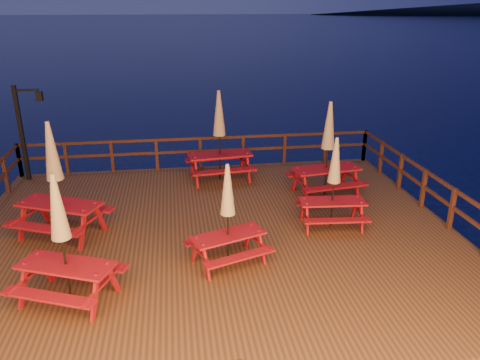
{
  "coord_description": "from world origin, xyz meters",
  "views": [
    {
      "loc": [
        -0.84,
        -10.36,
        5.72
      ],
      "look_at": [
        0.75,
        0.6,
        1.51
      ],
      "focal_mm": 35.0,
      "sensor_mm": 36.0,
      "label": 1
    }
  ],
  "objects": [
    {
      "name": "ground",
      "position": [
        0.0,
        0.0,
        0.0
      ],
      "size": [
        500.0,
        500.0,
        0.0
      ],
      "primitive_type": "plane",
      "color": "black",
      "rests_on": "ground"
    },
    {
      "name": "deck",
      "position": [
        0.0,
        0.0,
        0.2
      ],
      "size": [
        12.0,
        10.0,
        0.4
      ],
      "primitive_type": "cube",
      "color": "#452F16",
      "rests_on": "ground"
    },
    {
      "name": "deck_piles",
      "position": [
        0.0,
        0.0,
        -0.3
      ],
      "size": [
        11.44,
        9.44,
        1.4
      ],
      "color": "#3A1B12",
      "rests_on": "ground"
    },
    {
      "name": "railing",
      "position": [
        0.0,
        1.78,
        1.16
      ],
      "size": [
        11.8,
        9.75,
        1.1
      ],
      "color": "#3A1B12",
      "rests_on": "deck"
    },
    {
      "name": "lamp_post",
      "position": [
        -5.39,
        4.55,
        2.2
      ],
      "size": [
        0.85,
        0.18,
        3.0
      ],
      "color": "black",
      "rests_on": "deck"
    },
    {
      "name": "picnic_table_0",
      "position": [
        0.19,
        -1.5,
        1.58
      ],
      "size": [
        1.94,
        1.78,
        2.27
      ],
      "rotation": [
        0.0,
        0.0,
        0.35
      ],
      "color": "maroon",
      "rests_on": "deck"
    },
    {
      "name": "picnic_table_1",
      "position": [
        -3.65,
        0.36,
        1.87
      ],
      "size": [
        2.48,
        2.31,
        2.84
      ],
      "rotation": [
        0.0,
        0.0,
        -0.43
      ],
      "color": "maroon",
      "rests_on": "deck"
    },
    {
      "name": "picnic_table_2",
      "position": [
        0.54,
        3.65,
        1.88
      ],
      "size": [
        2.18,
        1.87,
        2.85
      ],
      "rotation": [
        0.0,
        0.0,
        0.12
      ],
      "color": "maroon",
      "rests_on": "deck"
    },
    {
      "name": "picnic_table_3",
      "position": [
        -2.96,
        -2.41,
        1.73
      ],
      "size": [
        2.22,
        2.05,
        2.56
      ],
      "rotation": [
        0.0,
        0.0,
        -0.4
      ],
      "color": "maroon",
      "rests_on": "deck"
    },
    {
      "name": "picnic_table_4",
      "position": [
        3.47,
        1.94,
        1.84
      ],
      "size": [
        2.16,
        1.87,
        2.77
      ],
      "rotation": [
        0.0,
        0.0,
        0.15
      ],
      "color": "maroon",
      "rests_on": "deck"
    },
    {
      "name": "picnic_table_5",
      "position": [
        2.98,
        -0.1,
        1.61
      ],
      "size": [
        1.73,
        1.47,
        2.33
      ],
      "rotation": [
        0.0,
        0.0,
        -0.08
      ],
      "color": "maroon",
      "rests_on": "deck"
    }
  ]
}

